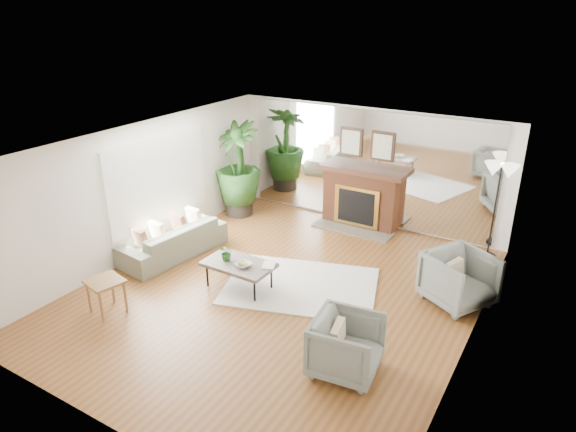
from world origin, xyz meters
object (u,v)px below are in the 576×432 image
Objects in this scene: sofa at (173,240)px; armchair_back at (459,279)px; potted_ficus at (237,166)px; side_table at (105,286)px; armchair_front at (347,346)px; floor_lamp at (500,178)px; coffee_table at (239,265)px; fireplace at (360,196)px.

sofa is 5.16m from armchair_back.
potted_ficus is at bearing -169.04° from sofa.
side_table is (-4.57, -3.05, 0.04)m from armchair_back.
potted_ficus is (-4.37, 3.69, 0.74)m from armchair_front.
potted_ficus is 5.36m from floor_lamp.
armchair_back is at bearing -25.74° from armchair_front.
sofa is 1.14× the size of floor_lamp.
floor_lamp is (4.67, 4.98, 1.10)m from side_table.
side_table is (0.48, -2.01, 0.17)m from sofa.
armchair_back is at bearing 33.73° from side_table.
side_table is at bearing 20.74° from sofa.
armchair_front is 1.45× the size of side_table.
coffee_table is at bearing -135.30° from floor_lamp.
potted_ficus is at bearing 106.72° from armchair_back.
fireplace is 0.98× the size of sofa.
coffee_table is 1.37× the size of armchair_front.
armchair_front reaches higher than coffee_table.
armchair_back is (5.05, 1.04, 0.12)m from sofa.
armchair_front is (-0.83, -2.41, -0.04)m from armchair_back.
side_table is (-3.74, -0.63, 0.08)m from armchair_front.
floor_lamp reaches higher than coffee_table.
potted_ficus reaches higher than fireplace.
armchair_front is 0.47× the size of floor_lamp.
armchair_front is at bearing 79.19° from sofa.
fireplace reaches higher than armchair_front.
coffee_table is at bearing 143.68° from armchair_back.
potted_ficus reaches higher than sofa.
potted_ficus is at bearing 125.94° from coffee_table.
side_table is at bearing -133.15° from floor_lamp.
fireplace is 4.85m from armchair_front.
sofa is 4.44m from armchair_front.
fireplace reaches higher than armchair_back.
sofa is 3.52× the size of side_table.
potted_ficus is (-2.60, -0.82, 0.47)m from fireplace.
coffee_table is 1.24× the size of armchair_back.
armchair_back reaches higher than coffee_table.
sofa reaches higher than side_table.
sofa is 2.46m from potted_ficus.
sofa is 0.99× the size of potted_ficus.
fireplace is 3.44× the size of side_table.
coffee_table is at bearing -54.06° from potted_ficus.
potted_ficus is at bearing -172.94° from floor_lamp.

